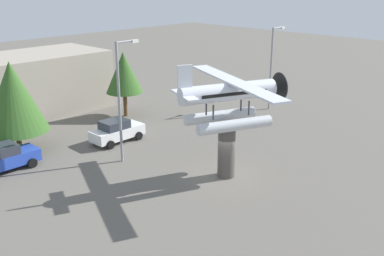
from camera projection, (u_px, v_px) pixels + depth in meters
name	position (u px, v px, depth m)	size (l,w,h in m)	color
ground_plane	(226.00, 176.00, 28.79)	(140.00, 140.00, 0.00)	#605B54
display_pedestal	(226.00, 151.00, 28.25)	(1.10, 1.10, 3.39)	#4C4742
floatplane_monument	(230.00, 99.00, 27.21)	(7.17, 9.97, 4.00)	silver
car_near_blue	(5.00, 158.00, 29.40)	(4.20, 2.02, 1.76)	#2847B7
car_mid_white	(117.00, 131.00, 34.46)	(4.20, 2.02, 1.76)	white
streetlight_primary	(121.00, 94.00, 29.71)	(1.84, 0.28, 8.25)	gray
streetlight_secondary	(272.00, 62.00, 41.94)	(1.84, 0.28, 7.71)	gray
storefront_building	(38.00, 83.00, 41.71)	(11.97, 7.26, 5.45)	#9E9384
tree_east	(13.00, 97.00, 31.59)	(4.54, 4.54, 6.61)	brown
tree_center_back	(124.00, 73.00, 39.79)	(3.28, 3.28, 5.86)	brown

